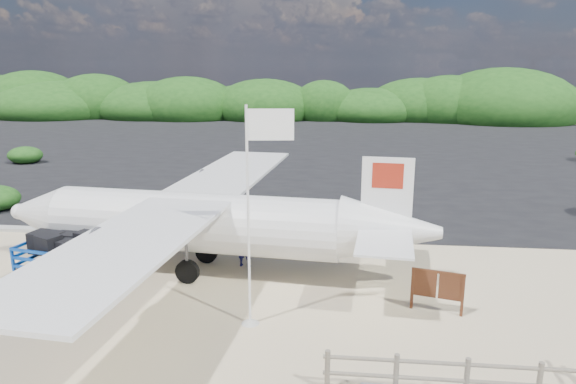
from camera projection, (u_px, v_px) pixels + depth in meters
name	position (u px, v px, depth m)	size (l,w,h in m)	color
ground	(239.00, 290.00, 16.61)	(160.00, 160.00, 0.00)	beige
asphalt_apron	(305.00, 147.00, 45.56)	(90.00, 50.00, 0.04)	#B2B2B2
lagoon	(8.00, 262.00, 18.97)	(9.00, 7.00, 0.40)	#B2B2B2
vegetation_band	(318.00, 118.00, 69.69)	(124.00, 8.00, 4.40)	#B2B2B2
baggage_cart	(68.00, 283.00, 17.15)	(3.22, 1.84, 1.61)	#0B3FA5
flagpole	(250.00, 323.00, 14.46)	(1.22, 0.51, 6.11)	white
signboard	(436.00, 312.00, 15.13)	(1.61, 0.15, 1.33)	#512A17
crew_a	(244.00, 244.00, 18.34)	(0.63, 0.41, 1.73)	#14144B
crew_b	(211.00, 221.00, 21.39)	(0.74, 0.58, 1.53)	#14144B
crew_c	(313.00, 236.00, 19.44)	(0.92, 0.38, 1.57)	#14144B
aircraft_large	(491.00, 175.00, 33.88)	(18.27, 18.27, 5.48)	#B2B2B2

